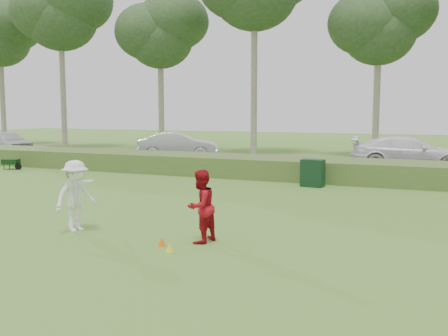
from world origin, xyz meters
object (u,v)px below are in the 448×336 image
at_px(player_red, 201,206).
at_px(cone_orange, 162,242).
at_px(utility_cabinet, 313,173).
at_px(car_left, 7,142).
at_px(cone_yellow, 170,247).
at_px(car_right, 409,152).
at_px(car_mid, 178,145).
at_px(player_white, 76,196).

bearing_deg(player_red, cone_orange, -34.65).
distance_m(utility_cabinet, car_left, 24.21).
height_order(cone_orange, car_left, car_left).
bearing_deg(cone_yellow, utility_cabinet, 86.69).
xyz_separation_m(cone_yellow, utility_cabinet, (0.60, 10.44, 0.45)).
bearing_deg(car_right, car_mid, 81.99).
bearing_deg(car_mid, player_red, -174.28).
xyz_separation_m(player_white, cone_orange, (2.70, -0.38, -0.79)).
xyz_separation_m(utility_cabinet, car_left, (-23.33, 6.44, 0.32)).
distance_m(player_red, cone_orange, 1.18).
height_order(player_white, player_red, player_white).
bearing_deg(car_right, car_left, 85.33).
bearing_deg(cone_yellow, car_mid, 118.21).
bearing_deg(player_red, car_right, -179.76).
distance_m(player_white, player_red, 3.38).
relative_size(player_red, utility_cabinet, 1.54).
bearing_deg(cone_yellow, player_red, 74.57).
xyz_separation_m(cone_yellow, car_left, (-22.73, 16.88, 0.77)).
height_order(player_red, cone_yellow, player_red).
bearing_deg(utility_cabinet, player_white, -105.14).
bearing_deg(car_mid, car_right, -115.09).
relative_size(utility_cabinet, car_left, 0.23).
xyz_separation_m(cone_orange, cone_yellow, (0.40, -0.34, -0.00)).
height_order(car_left, car_mid, car_mid).
relative_size(cone_orange, car_mid, 0.04).
relative_size(player_white, cone_yellow, 9.00).
height_order(player_red, car_left, player_red).
bearing_deg(player_white, cone_orange, -83.83).
relative_size(utility_cabinet, car_right, 0.19).
relative_size(cone_orange, car_left, 0.04).
relative_size(player_white, utility_cabinet, 1.63).
distance_m(cone_orange, cone_yellow, 0.52).
xyz_separation_m(player_white, player_red, (3.37, 0.25, -0.05)).
xyz_separation_m(player_red, cone_orange, (-0.67, -0.63, -0.74)).
height_order(player_red, utility_cabinet, player_red).
bearing_deg(cone_orange, cone_yellow, -40.38).
relative_size(cone_yellow, car_right, 0.03).
bearing_deg(cone_orange, car_right, 76.85).
bearing_deg(utility_cabinet, cone_orange, -89.94).
height_order(player_red, cone_orange, player_red).
bearing_deg(car_left, player_red, -108.76).
bearing_deg(player_white, utility_cabinet, -6.61).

